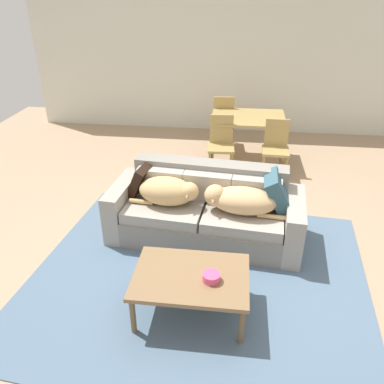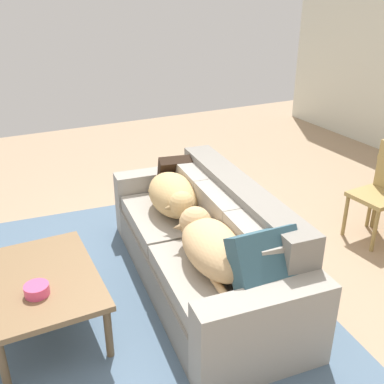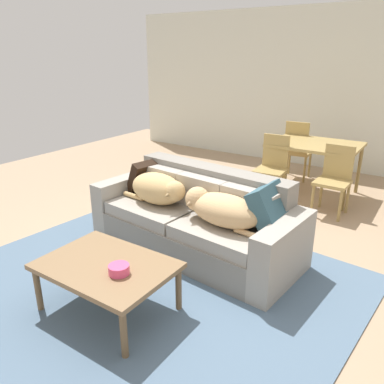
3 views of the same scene
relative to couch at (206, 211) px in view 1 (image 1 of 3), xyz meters
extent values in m
plane|color=tan|center=(0.22, -0.14, -0.33)|extent=(10.00, 10.00, 0.00)
cube|color=silver|center=(0.22, 3.86, 1.02)|extent=(8.00, 0.12, 2.70)
cube|color=slate|center=(-0.01, -0.80, -0.32)|extent=(3.66, 3.27, 0.01)
cube|color=gray|center=(-0.01, -0.06, -0.17)|extent=(1.88, 1.05, 0.32)
cube|color=#9D978C|center=(-0.46, -0.01, 0.06)|extent=(0.95, 0.92, 0.13)
cube|color=#9D978C|center=(0.44, -0.10, 0.06)|extent=(0.95, 0.92, 0.13)
cube|color=gray|center=(0.03, 0.26, 0.32)|extent=(1.82, 0.41, 0.39)
cube|color=#9D978C|center=(-0.55, 0.13, 0.29)|extent=(0.57, 0.21, 0.32)
cube|color=#9D978C|center=(0.01, 0.07, 0.29)|extent=(0.57, 0.21, 0.32)
cube|color=#9D978C|center=(0.57, 0.02, 0.29)|extent=(0.57, 0.21, 0.32)
cube|color=#9D978C|center=(-1.00, 0.04, -0.02)|extent=(0.28, 0.89, 0.61)
cube|color=#9D978C|center=(0.99, -0.15, -0.02)|extent=(0.28, 0.89, 0.61)
ellipsoid|color=tan|center=(-0.44, -0.08, 0.29)|extent=(0.67, 0.44, 0.32)
sphere|color=tan|center=(-0.18, -0.13, 0.32)|extent=(0.21, 0.21, 0.21)
cone|color=#9D8052|center=(-0.19, -0.22, 0.31)|extent=(0.11, 0.12, 0.09)
cylinder|color=tan|center=(-0.74, -0.13, 0.15)|extent=(0.29, 0.08, 0.05)
ellipsoid|color=tan|center=(0.42, -0.17, 0.27)|extent=(0.76, 0.46, 0.29)
sphere|color=tan|center=(0.11, -0.16, 0.31)|extent=(0.24, 0.24, 0.24)
cone|color=#9D7E57|center=(0.10, -0.27, 0.30)|extent=(0.12, 0.14, 0.11)
cylinder|color=tan|center=(0.74, -0.28, 0.15)|extent=(0.33, 0.08, 0.05)
cube|color=black|center=(-0.80, 0.13, 0.30)|extent=(0.32, 0.42, 0.39)
cube|color=#315563|center=(0.81, -0.02, 0.32)|extent=(0.36, 0.44, 0.45)
cube|color=olive|center=(-0.02, -1.25, 0.08)|extent=(1.02, 0.72, 0.04)
cylinder|color=brown|center=(-0.48, -1.56, -0.13)|extent=(0.05, 0.05, 0.38)
cylinder|color=brown|center=(0.44, -1.56, -0.13)|extent=(0.05, 0.05, 0.38)
cylinder|color=brown|center=(-0.48, -0.94, -0.13)|extent=(0.05, 0.05, 0.38)
cylinder|color=brown|center=(0.44, -0.94, -0.13)|extent=(0.05, 0.05, 0.38)
cylinder|color=#EA4C7F|center=(0.16, -1.30, 0.13)|extent=(0.16, 0.16, 0.07)
cube|color=#AA8D4F|center=(0.48, 2.33, 0.41)|extent=(1.19, 0.93, 0.04)
cylinder|color=olive|center=(-0.07, 1.91, 0.03)|extent=(0.05, 0.05, 0.71)
cylinder|color=olive|center=(1.02, 1.91, 0.03)|extent=(0.05, 0.05, 0.71)
cylinder|color=olive|center=(-0.07, 2.75, 0.03)|extent=(0.05, 0.05, 0.71)
cylinder|color=olive|center=(1.02, 2.75, 0.03)|extent=(0.05, 0.05, 0.71)
cube|color=#AA8D4F|center=(0.08, 1.71, 0.11)|extent=(0.42, 0.42, 0.04)
cube|color=#AA8D4F|center=(0.07, 1.89, 0.35)|extent=(0.36, 0.06, 0.45)
cylinder|color=#997F47|center=(-0.08, 1.53, -0.12)|extent=(0.04, 0.04, 0.41)
cylinder|color=#997F47|center=(0.26, 1.55, -0.12)|extent=(0.04, 0.04, 0.41)
cylinder|color=#997F47|center=(-0.10, 1.87, -0.12)|extent=(0.04, 0.04, 0.41)
cylinder|color=#997F47|center=(0.24, 1.89, -0.12)|extent=(0.04, 0.04, 0.41)
cube|color=#AA8D4F|center=(0.91, 1.71, 0.10)|extent=(0.41, 0.41, 0.04)
cube|color=#AA8D4F|center=(0.91, 1.89, 0.33)|extent=(0.36, 0.05, 0.43)
cylinder|color=#997F47|center=(0.73, 1.54, -0.12)|extent=(0.04, 0.04, 0.40)
cylinder|color=#997F47|center=(1.07, 1.53, -0.12)|extent=(0.04, 0.04, 0.40)
cylinder|color=#997F47|center=(0.74, 1.88, -0.12)|extent=(0.04, 0.04, 0.40)
cylinder|color=#997F47|center=(1.08, 1.87, -0.12)|extent=(0.04, 0.04, 0.40)
cube|color=#AA8D4F|center=(0.05, 2.93, 0.11)|extent=(0.43, 0.43, 0.04)
cube|color=#AA8D4F|center=(0.06, 2.75, 0.38)|extent=(0.36, 0.06, 0.49)
cylinder|color=#997F47|center=(0.20, 3.11, -0.12)|extent=(0.04, 0.04, 0.42)
cylinder|color=#997F47|center=(-0.14, 3.08, -0.12)|extent=(0.04, 0.04, 0.42)
cylinder|color=#997F47|center=(0.23, 2.77, -0.12)|extent=(0.04, 0.04, 0.42)
cylinder|color=#997F47|center=(-0.11, 2.74, -0.12)|extent=(0.04, 0.04, 0.42)
camera|label=1|loc=(0.31, -3.88, 2.38)|focal=36.33mm
camera|label=2|loc=(2.65, -1.45, 1.87)|focal=42.05mm
camera|label=3|loc=(1.96, -3.02, 1.63)|focal=35.71mm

